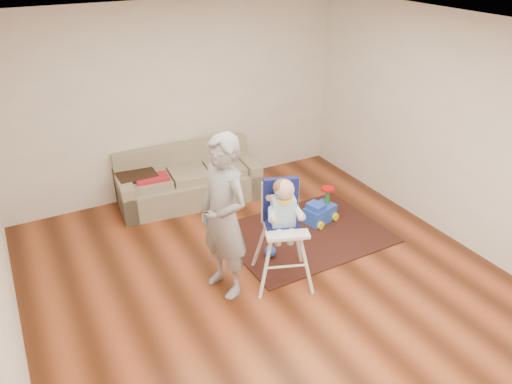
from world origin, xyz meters
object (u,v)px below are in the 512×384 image
sofa (188,177)px  high_chair (283,234)px  ride_on_toy (320,206)px  adult (224,218)px  toy_ball (270,251)px  side_table (137,189)px

sofa → high_chair: 2.23m
ride_on_toy → high_chair: (-1.09, -0.83, 0.36)m
adult → toy_ball: bearing=96.8°
sofa → side_table: size_ratio=3.89×
side_table → toy_ball: size_ratio=3.65×
side_table → toy_ball: 2.23m
side_table → toy_ball: side_table is taller
sofa → side_table: bearing=169.7°
ride_on_toy → adult: adult is taller
toy_ball → side_table: bearing=117.1°
sofa → high_chair: high_chair is taller
ride_on_toy → high_chair: bearing=-159.1°
ride_on_toy → toy_ball: bearing=-174.2°
ride_on_toy → toy_ball: size_ratio=3.15×
toy_ball → ride_on_toy: bearing=22.2°
high_chair → toy_ball: bearing=97.8°
high_chair → ride_on_toy: bearing=57.5°
adult → sofa: bearing=155.3°
side_table → high_chair: high_chair is taller
sofa → ride_on_toy: sofa is taller
ride_on_toy → toy_ball: 1.08m
sofa → toy_ball: (0.32, -1.79, -0.29)m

